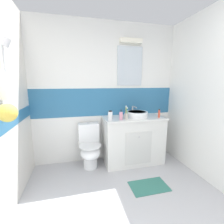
# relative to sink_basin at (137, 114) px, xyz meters

# --- Properties ---
(ground_plane) EXTENTS (3.20, 3.48, 0.04)m
(ground_plane) POSITION_rel_sink_basin_xyz_m (-0.50, -0.93, -0.92)
(ground_plane) COLOR #B2B2B7
(wall_back_tiled) EXTENTS (3.20, 0.20, 2.50)m
(wall_back_tiled) POSITION_rel_sink_basin_xyz_m (-0.49, 0.32, 0.35)
(wall_back_tiled) COLOR white
(wall_back_tiled) RESTS_ON ground_plane
(vanity_cabinet) EXTENTS (1.07, 0.54, 0.85)m
(vanity_cabinet) POSITION_rel_sink_basin_xyz_m (-0.06, 0.02, -0.48)
(vanity_cabinet) COLOR silver
(vanity_cabinet) RESTS_ON ground_plane
(sink_basin) EXTENTS (0.37, 0.42, 0.17)m
(sink_basin) POSITION_rel_sink_basin_xyz_m (0.00, 0.00, 0.00)
(sink_basin) COLOR white
(sink_basin) RESTS_ON vanity_cabinet
(toilet) EXTENTS (0.37, 0.50, 0.76)m
(toilet) POSITION_rel_sink_basin_xyz_m (-0.84, 0.03, -0.55)
(toilet) COLOR white
(toilet) RESTS_ON ground_plane
(toothbrush_cup) EXTENTS (0.07, 0.07, 0.23)m
(toothbrush_cup) POSITION_rel_sink_basin_xyz_m (-0.24, -0.11, 0.01)
(toothbrush_cup) COLOR #B2ADA3
(toothbrush_cup) RESTS_ON vanity_cabinet
(soap_dispenser) EXTENTS (0.06, 0.06, 0.17)m
(soap_dispenser) POSITION_rel_sink_basin_xyz_m (-0.33, -0.12, 0.01)
(soap_dispenser) COLOR pink
(soap_dispenser) RESTS_ON vanity_cabinet
(toothpaste_tube_upright) EXTENTS (0.04, 0.04, 0.15)m
(toothpaste_tube_upright) POSITION_rel_sink_basin_xyz_m (0.36, -0.13, 0.02)
(toothpaste_tube_upright) COLOR #D84C33
(toothpaste_tube_upright) RESTS_ON vanity_cabinet
(mouthwash_bottle) EXTENTS (0.07, 0.07, 0.16)m
(mouthwash_bottle) POSITION_rel_sink_basin_xyz_m (-0.51, -0.12, 0.02)
(mouthwash_bottle) COLOR white
(mouthwash_bottle) RESTS_ON vanity_cabinet
(bath_mat) EXTENTS (0.53, 0.33, 0.01)m
(bath_mat) POSITION_rel_sink_basin_xyz_m (-0.09, -0.73, -0.90)
(bath_mat) COLOR #337266
(bath_mat) RESTS_ON ground_plane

